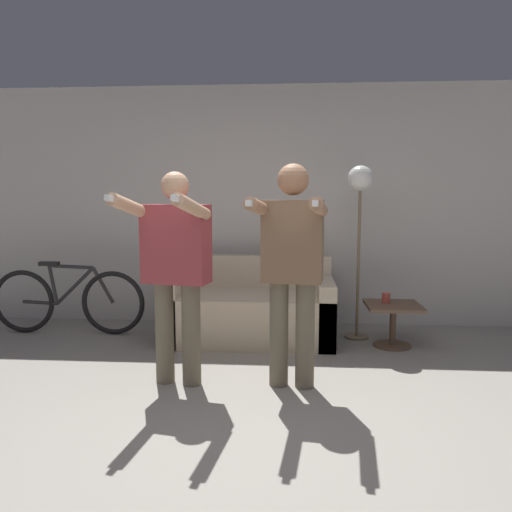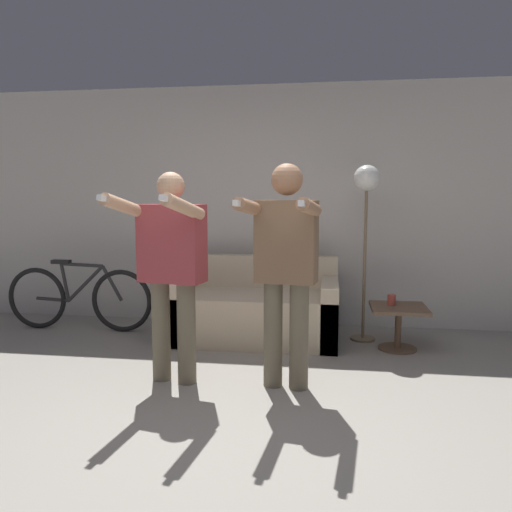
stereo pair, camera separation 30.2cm
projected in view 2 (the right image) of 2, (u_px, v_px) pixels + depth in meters
The scene contains 10 objects.
ground_plane at pixel (232, 435), 2.96m from camera, with size 16.00×16.00×0.00m, color gray.
wall_back at pixel (278, 206), 5.46m from camera, with size 10.00×0.05×2.60m.
couch at pixel (255, 311), 4.95m from camera, with size 1.62×0.87×0.80m.
person_left at pixel (171, 261), 3.71m from camera, with size 0.63×0.74×1.59m.
person_right at pixel (286, 260), 3.58m from camera, with size 0.56×0.72×1.64m.
cat at pixel (301, 249), 5.14m from camera, with size 0.42×0.14×0.18m.
floor_lamp at pixel (366, 196), 4.77m from camera, with size 0.25×0.25×1.71m.
side_table at pixel (398, 318), 4.60m from camera, with size 0.50×0.50×0.40m.
cup at pixel (392, 300), 4.65m from camera, with size 0.08×0.08×0.10m.
bicycle at pixel (79, 298), 5.26m from camera, with size 1.61×0.07×0.75m.
Camera 2 is at (0.55, -2.76, 1.41)m, focal length 35.00 mm.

